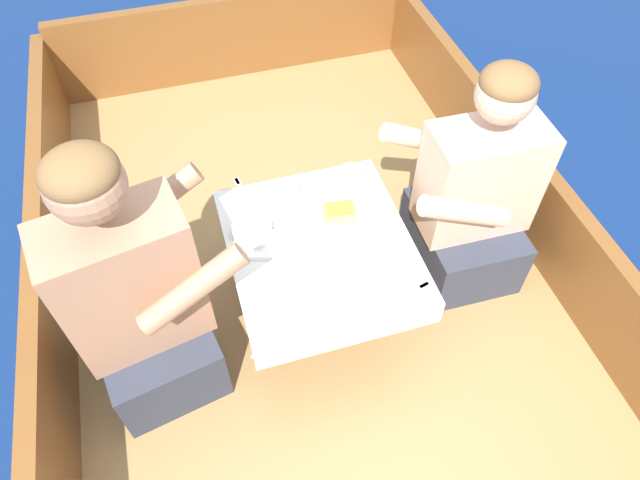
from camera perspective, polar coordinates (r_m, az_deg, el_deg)
The scene contains 24 objects.
ground_plane at distance 2.51m, azimuth 0.23°, elevation -11.32°, with size 60.00×60.00×0.00m, color navy.
boat_deck at distance 2.37m, azimuth 0.24°, elevation -9.52°, with size 1.96×3.41×0.32m, color #A87F4C.
gunwale_port at distance 2.13m, azimuth -25.34°, elevation -10.28°, with size 0.06×3.41×0.39m, color brown.
gunwale_starboard at distance 2.42m, azimuth 22.28°, elevation 0.95°, with size 0.06×3.41×0.39m, color brown.
bow_coaming at distance 3.28m, azimuth -8.73°, elevation 19.42°, with size 1.84×0.06×0.44m, color brown.
cockpit_table at distance 1.96m, azimuth 0.00°, elevation -1.23°, with size 0.61×0.69×0.40m.
person_port at distance 1.86m, azimuth -17.64°, elevation -5.81°, with size 0.58×0.52×1.02m.
person_starboard at distance 2.18m, azimuth 14.97°, elevation 3.87°, with size 0.53×0.45×0.93m.
plate_sandwich at distance 2.00m, azimuth 1.91°, elevation 2.29°, with size 0.18×0.18×0.01m.
plate_bread at distance 1.84m, azimuth 4.36°, elevation -4.08°, with size 0.19×0.19×0.01m.
sandwich at distance 1.98m, azimuth 1.93°, elevation 2.81°, with size 0.12×0.09×0.05m.
bowl_port_near at distance 1.95m, azimuth -6.80°, elevation 0.95°, with size 0.14×0.14×0.04m.
bowl_starboard_near at distance 1.94m, azimuth 6.05°, elevation 0.86°, with size 0.11×0.11×0.04m.
bowl_center_far at distance 1.90m, azimuth -1.91°, elevation -0.20°, with size 0.12×0.12×0.04m.
bowl_port_far at distance 1.79m, azimuth -2.34°, elevation -5.08°, with size 0.13×0.13×0.04m.
coffee_cup_port at distance 2.06m, azimuth -3.08°, elevation 5.15°, with size 0.09×0.07×0.06m.
coffee_cup_starboard at distance 2.11m, azimuth 3.14°, elevation 6.61°, with size 0.10×0.07×0.06m.
tin_can at distance 1.89m, azimuth 1.40°, elevation -0.56°, with size 0.07×0.07×0.05m.
utensil_knife_port at distance 2.02m, azimuth -8.43°, elevation 2.14°, with size 0.05×0.17×0.00m.
utensil_fork_starboard at distance 1.83m, azimuth 9.14°, elevation -5.18°, with size 0.17×0.06×0.00m.
utensil_knife_starboard at distance 1.89m, azimuth -5.81°, elevation -1.95°, with size 0.17×0.06×0.00m.
utensil_fork_port at distance 2.11m, azimuth -7.78°, elevation 4.95°, with size 0.04×0.17×0.00m.
utensil_spoon_center at distance 1.74m, azimuth -4.66°, elevation -8.85°, with size 0.14×0.12×0.01m.
utensil_spoon_starboard at distance 1.98m, azimuth -3.61°, elevation 1.49°, with size 0.17×0.06×0.01m.
Camera 1 is at (-0.35, -1.12, 2.22)m, focal length 32.00 mm.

